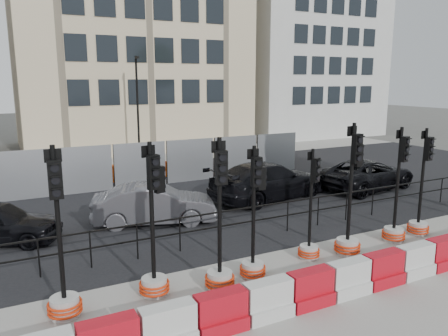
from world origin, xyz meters
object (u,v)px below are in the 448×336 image
traffic_signal_h (420,213)px  car_c (268,181)px  traffic_signal_a (63,284)px  traffic_signal_d (254,248)px

traffic_signal_h → car_c: (-1.88, 5.62, 0.07)m
car_c → traffic_signal_h: bearing=-172.7°
traffic_signal_a → traffic_signal_h: traffic_signal_a is taller
traffic_signal_a → traffic_signal_h: bearing=2.6°
traffic_signal_a → traffic_signal_h: (10.35, 0.06, -0.04)m
traffic_signal_d → traffic_signal_h: bearing=4.0°
traffic_signal_a → car_c: (8.46, 5.68, 0.02)m
car_c → traffic_signal_d: bearing=133.4°
car_c → traffic_signal_a: bearing=112.7°
traffic_signal_a → traffic_signal_h: 10.35m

